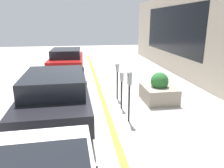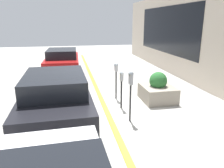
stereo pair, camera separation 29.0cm
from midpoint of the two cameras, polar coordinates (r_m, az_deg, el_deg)
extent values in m
plane|color=#ADAAA3|center=(7.40, 0.10, -6.66)|extent=(40.00, 40.00, 0.00)
cube|color=gold|center=(7.38, -0.51, -6.56)|extent=(24.50, 0.16, 0.04)
cube|color=black|center=(13.42, 15.58, 13.48)|extent=(7.35, 0.02, 2.59)
cylinder|color=#232326|center=(6.39, 5.76, -5.04)|extent=(0.05, 0.05, 1.13)
cube|color=#99999E|center=(6.17, 5.95, 1.20)|extent=(0.18, 0.09, 0.31)
sphere|color=gray|center=(6.14, 5.99, 2.59)|extent=(0.16, 0.16, 0.16)
cylinder|color=#232326|center=(7.36, 3.62, -2.80)|extent=(0.06, 0.06, 0.97)
cube|color=#99999E|center=(7.18, 3.71, 1.75)|extent=(0.17, 0.09, 0.24)
sphere|color=gray|center=(7.16, 3.73, 2.69)|extent=(0.14, 0.14, 0.14)
cylinder|color=#232326|center=(8.24, 2.39, -0.29)|extent=(0.06, 0.06, 1.08)
cube|color=#99999E|center=(8.08, 2.44, 4.16)|extent=(0.19, 0.09, 0.23)
sphere|color=gray|center=(8.05, 2.45, 4.94)|extent=(0.16, 0.16, 0.16)
cube|color=gray|center=(8.24, 13.11, -2.57)|extent=(1.29, 1.14, 0.56)
sphere|color=#28662D|center=(8.10, 13.33, 0.72)|extent=(0.64, 0.64, 0.64)
cube|color=black|center=(6.87, -13.21, -3.33)|extent=(4.47, 2.01, 0.55)
cube|color=black|center=(6.54, -13.61, 0.54)|extent=(2.34, 1.73, 0.51)
cylinder|color=black|center=(8.24, -6.32, -1.74)|extent=(0.70, 0.23, 0.70)
cylinder|color=black|center=(8.36, -18.48, -2.23)|extent=(0.70, 0.23, 0.70)
cylinder|color=black|center=(5.68, -4.96, -10.17)|extent=(0.70, 0.23, 0.70)
cylinder|color=black|center=(5.86, -22.72, -10.61)|extent=(0.70, 0.23, 0.70)
cube|color=maroon|center=(12.32, -11.05, 5.48)|extent=(3.89, 1.84, 0.69)
cube|color=black|center=(12.08, -11.21, 7.95)|extent=(2.04, 1.57, 0.43)
cylinder|color=black|center=(13.55, -7.48, 5.11)|extent=(0.62, 0.21, 0.62)
cylinder|color=black|center=(13.60, -14.13, 4.80)|extent=(0.62, 0.21, 0.62)
cylinder|color=black|center=(11.22, -7.13, 2.83)|extent=(0.62, 0.21, 0.62)
cylinder|color=black|center=(11.29, -15.13, 2.48)|extent=(0.62, 0.21, 0.62)
camera|label=1|loc=(0.14, 91.16, -0.34)|focal=35.00mm
camera|label=2|loc=(0.14, -88.84, 0.34)|focal=35.00mm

